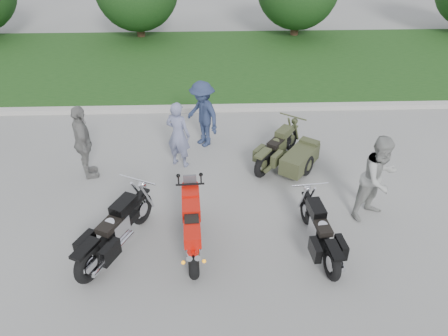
{
  "coord_description": "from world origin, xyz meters",
  "views": [
    {
      "loc": [
        0.06,
        -6.51,
        6.09
      ],
      "look_at": [
        0.34,
        1.48,
        0.8
      ],
      "focal_mm": 35.0,
      "sensor_mm": 36.0,
      "label": 1
    }
  ],
  "objects_px": {
    "cruiser_right": "(321,234)",
    "cruiser_sidecar": "(290,155)",
    "cruiser_left": "(114,233)",
    "person_grey": "(379,178)",
    "sportbike_red": "(192,226)",
    "person_back": "(83,143)",
    "person_denim": "(203,114)",
    "person_stripe": "(178,135)"
  },
  "relations": [
    {
      "from": "person_grey",
      "to": "cruiser_right",
      "type": "bearing_deg",
      "value": -172.66
    },
    {
      "from": "person_grey",
      "to": "person_stripe",
      "type": "bearing_deg",
      "value": 122.95
    },
    {
      "from": "sportbike_red",
      "to": "person_grey",
      "type": "distance_m",
      "value": 3.96
    },
    {
      "from": "sportbike_red",
      "to": "person_back",
      "type": "bearing_deg",
      "value": 131.46
    },
    {
      "from": "sportbike_red",
      "to": "cruiser_right",
      "type": "xyz_separation_m",
      "value": [
        2.46,
        -0.14,
        -0.16
      ]
    },
    {
      "from": "sportbike_red",
      "to": "person_stripe",
      "type": "distance_m",
      "value": 3.12
    },
    {
      "from": "person_stripe",
      "to": "person_denim",
      "type": "xyz_separation_m",
      "value": [
        0.59,
        1.01,
        0.05
      ]
    },
    {
      "from": "sportbike_red",
      "to": "person_denim",
      "type": "bearing_deg",
      "value": 84.2
    },
    {
      "from": "cruiser_sidecar",
      "to": "cruiser_right",
      "type": "bearing_deg",
      "value": -51.76
    },
    {
      "from": "cruiser_right",
      "to": "person_grey",
      "type": "bearing_deg",
      "value": 31.41
    },
    {
      "from": "person_back",
      "to": "sportbike_red",
      "type": "bearing_deg",
      "value": -155.29
    },
    {
      "from": "person_stripe",
      "to": "person_back",
      "type": "bearing_deg",
      "value": 36.16
    },
    {
      "from": "sportbike_red",
      "to": "person_denim",
      "type": "xyz_separation_m",
      "value": [
        0.19,
        4.08,
        0.33
      ]
    },
    {
      "from": "cruiser_left",
      "to": "person_grey",
      "type": "xyz_separation_m",
      "value": [
        5.33,
        0.94,
        0.48
      ]
    },
    {
      "from": "cruiser_left",
      "to": "person_grey",
      "type": "relative_size",
      "value": 1.18
    },
    {
      "from": "person_stripe",
      "to": "person_grey",
      "type": "height_order",
      "value": "person_grey"
    },
    {
      "from": "person_denim",
      "to": "sportbike_red",
      "type": "bearing_deg",
      "value": -40.42
    },
    {
      "from": "cruiser_sidecar",
      "to": "person_grey",
      "type": "relative_size",
      "value": 1.06
    },
    {
      "from": "cruiser_left",
      "to": "person_stripe",
      "type": "xyz_separation_m",
      "value": [
        1.09,
        3.1,
        0.38
      ]
    },
    {
      "from": "cruiser_right",
      "to": "cruiser_sidecar",
      "type": "distance_m",
      "value": 2.93
    },
    {
      "from": "cruiser_right",
      "to": "cruiser_sidecar",
      "type": "xyz_separation_m",
      "value": [
        -0.12,
        2.93,
        -0.03
      ]
    },
    {
      "from": "cruiser_left",
      "to": "person_back",
      "type": "bearing_deg",
      "value": 138.41
    },
    {
      "from": "cruiser_left",
      "to": "person_back",
      "type": "height_order",
      "value": "person_back"
    },
    {
      "from": "person_stripe",
      "to": "person_grey",
      "type": "bearing_deg",
      "value": 178.01
    },
    {
      "from": "cruiser_left",
      "to": "sportbike_red",
      "type": "bearing_deg",
      "value": 26.74
    },
    {
      "from": "person_stripe",
      "to": "cruiser_right",
      "type": "bearing_deg",
      "value": 156.75
    },
    {
      "from": "sportbike_red",
      "to": "cruiser_sidecar",
      "type": "bearing_deg",
      "value": 46.83
    },
    {
      "from": "sportbike_red",
      "to": "person_grey",
      "type": "xyz_separation_m",
      "value": [
        3.84,
        0.92,
        0.37
      ]
    },
    {
      "from": "person_stripe",
      "to": "person_grey",
      "type": "relative_size",
      "value": 0.9
    },
    {
      "from": "person_stripe",
      "to": "person_back",
      "type": "height_order",
      "value": "person_back"
    },
    {
      "from": "sportbike_red",
      "to": "cruiser_sidecar",
      "type": "height_order",
      "value": "sportbike_red"
    },
    {
      "from": "sportbike_red",
      "to": "person_stripe",
      "type": "bearing_deg",
      "value": 94.36
    },
    {
      "from": "person_grey",
      "to": "person_back",
      "type": "bearing_deg",
      "value": 134.94
    },
    {
      "from": "cruiser_sidecar",
      "to": "person_grey",
      "type": "xyz_separation_m",
      "value": [
        1.5,
        -1.87,
        0.56
      ]
    },
    {
      "from": "person_stripe",
      "to": "person_denim",
      "type": "height_order",
      "value": "person_denim"
    },
    {
      "from": "sportbike_red",
      "to": "cruiser_right",
      "type": "relative_size",
      "value": 0.96
    },
    {
      "from": "cruiser_right",
      "to": "cruiser_sidecar",
      "type": "bearing_deg",
      "value": 86.35
    },
    {
      "from": "cruiser_left",
      "to": "cruiser_sidecar",
      "type": "height_order",
      "value": "cruiser_left"
    },
    {
      "from": "cruiser_sidecar",
      "to": "person_denim",
      "type": "height_order",
      "value": "person_denim"
    },
    {
      "from": "cruiser_right",
      "to": "cruiser_sidecar",
      "type": "height_order",
      "value": "cruiser_sidecar"
    },
    {
      "from": "cruiser_left",
      "to": "person_denim",
      "type": "distance_m",
      "value": 4.46
    },
    {
      "from": "person_back",
      "to": "person_denim",
      "type": "bearing_deg",
      "value": -82.66
    }
  ]
}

